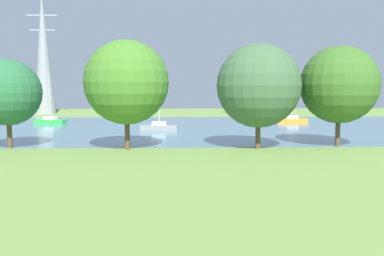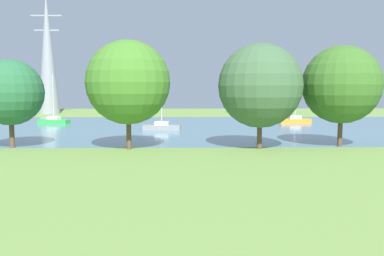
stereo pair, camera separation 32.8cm
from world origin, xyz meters
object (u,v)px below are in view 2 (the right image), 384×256
at_px(sailboat_gray, 162,127).
at_px(sailboat_green, 54,120).
at_px(tree_west_far, 260,86).
at_px(tree_mid_shore, 128,82).
at_px(tree_east_near, 342,85).
at_px(electricity_pylon, 48,53).
at_px(sailboat_orange, 295,120).
at_px(tree_west_near, 10,92).

bearing_deg(sailboat_gray, sailboat_green, 148.99).
bearing_deg(tree_west_far, tree_mid_shore, -179.57).
bearing_deg(tree_mid_shore, tree_east_near, 4.32).
height_order(tree_mid_shore, electricity_pylon, electricity_pylon).
distance_m(tree_mid_shore, electricity_pylon, 57.49).
relative_size(sailboat_gray, tree_west_far, 0.58).
bearing_deg(sailboat_gray, sailboat_orange, 28.19).
relative_size(sailboat_orange, electricity_pylon, 0.31).
distance_m(sailboat_orange, tree_west_near, 42.78).
relative_size(tree_west_near, tree_east_near, 0.86).
bearing_deg(tree_mid_shore, tree_west_near, 174.32).
xyz_separation_m(sailboat_gray, tree_east_near, (17.48, -15.39, 5.31)).
height_order(tree_east_near, electricity_pylon, electricity_pylon).
distance_m(sailboat_orange, electricity_pylon, 53.40).
distance_m(tree_east_near, electricity_pylon, 66.79).
bearing_deg(tree_west_far, tree_east_near, 10.07).
xyz_separation_m(sailboat_gray, sailboat_orange, (20.30, 10.88, 0.03)).
bearing_deg(tree_mid_shore, sailboat_green, 119.00).
relative_size(tree_west_near, tree_mid_shore, 0.83).
relative_size(sailboat_orange, tree_east_near, 0.85).
distance_m(sailboat_gray, sailboat_green, 19.94).
distance_m(sailboat_gray, tree_mid_shore, 17.86).
height_order(tree_west_near, tree_mid_shore, tree_mid_shore).
xyz_separation_m(tree_west_far, tree_east_near, (7.82, 1.39, 0.10)).
bearing_deg(tree_west_near, sailboat_orange, 38.83).
xyz_separation_m(tree_east_near, electricity_pylon, (-43.16, 50.48, 7.02)).
relative_size(sailboat_gray, sailboat_orange, 0.69).
xyz_separation_m(sailboat_orange, tree_east_near, (-2.81, -26.27, 5.28)).
distance_m(tree_west_near, tree_east_near, 30.33).
relative_size(tree_west_far, tree_east_near, 1.01).
height_order(tree_west_far, tree_east_near, tree_west_far).
distance_m(sailboat_gray, tree_east_near, 23.89).
relative_size(tree_west_near, tree_west_far, 0.85).
distance_m(sailboat_green, tree_west_near, 26.81).
xyz_separation_m(tree_mid_shore, electricity_pylon, (-23.63, 51.96, 6.83)).
distance_m(tree_west_near, tree_west_far, 22.52).
bearing_deg(sailboat_orange, sailboat_gray, -151.81).
height_order(sailboat_gray, tree_west_near, tree_west_near).
height_order(sailboat_orange, tree_west_far, tree_west_far).
xyz_separation_m(tree_mid_shore, tree_east_near, (19.53, 1.48, -0.19)).
height_order(sailboat_orange, tree_mid_shore, tree_mid_shore).
bearing_deg(tree_west_far, sailboat_orange, 68.96).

